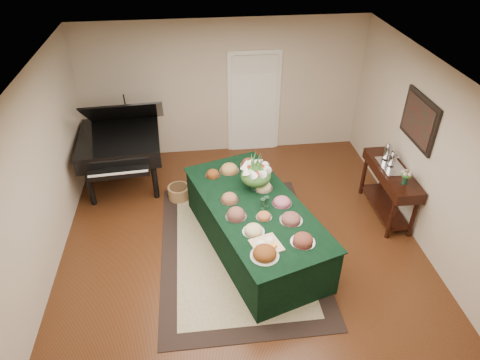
{
  "coord_description": "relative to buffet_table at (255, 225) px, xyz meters",
  "views": [
    {
      "loc": [
        -0.61,
        -4.84,
        4.65
      ],
      "look_at": [
        0.0,
        0.3,
        1.05
      ],
      "focal_mm": 32.0,
      "sensor_mm": 36.0,
      "label": 1
    }
  ],
  "objects": [
    {
      "name": "tea_service",
      "position": [
        2.31,
        0.71,
        0.61
      ],
      "size": [
        0.34,
        0.58,
        0.3
      ],
      "color": "silver",
      "rests_on": "mahogany_sideboard"
    },
    {
      "name": "floral_centerpiece",
      "position": [
        0.07,
        0.42,
        0.68
      ],
      "size": [
        0.48,
        0.48,
        0.48
      ],
      "color": "#13301E",
      "rests_on": "buffet_table"
    },
    {
      "name": "kitchen_doorway",
      "position": [
        0.41,
        2.96,
        0.62
      ],
      "size": [
        1.05,
        0.07,
        2.1
      ],
      "color": "white",
      "rests_on": "ground"
    },
    {
      "name": "area_rug",
      "position": [
        -0.24,
        -0.06,
        -0.39
      ],
      "size": [
        2.37,
        3.32,
        0.01
      ],
      "color": "black",
      "rests_on": "ground"
    },
    {
      "name": "buffet_table",
      "position": [
        0.0,
        0.0,
        0.0
      ],
      "size": [
        2.06,
        3.01,
        0.79
      ],
      "color": "black",
      "rests_on": "ground"
    },
    {
      "name": "ground",
      "position": [
        -0.19,
        -0.01,
        -0.4
      ],
      "size": [
        6.0,
        6.0,
        0.0
      ],
      "primitive_type": "plane",
      "color": "black",
      "rests_on": "ground"
    },
    {
      "name": "food_platters",
      "position": [
        0.02,
        -0.01,
        0.44
      ],
      "size": [
        1.35,
        2.43,
        0.11
      ],
      "color": "silver",
      "rests_on": "buffet_table"
    },
    {
      "name": "wall_painting",
      "position": [
        2.53,
        0.52,
        1.35
      ],
      "size": [
        0.05,
        0.95,
        0.75
      ],
      "color": "black",
      "rests_on": "ground"
    },
    {
      "name": "pink_bouquet",
      "position": [
        2.31,
        0.12,
        0.65
      ],
      "size": [
        0.19,
        0.19,
        0.24
      ],
      "color": "#13301E",
      "rests_on": "mahogany_sideboard"
    },
    {
      "name": "wicker_basket",
      "position": [
        -1.16,
        1.36,
        -0.28
      ],
      "size": [
        0.38,
        0.38,
        0.24
      ],
      "primitive_type": "cylinder",
      "color": "olive",
      "rests_on": "ground"
    },
    {
      "name": "mahogany_sideboard",
      "position": [
        2.31,
        0.52,
        0.3
      ],
      "size": [
        0.45,
        1.42,
        0.89
      ],
      "color": "black",
      "rests_on": "ground"
    },
    {
      "name": "grand_piano",
      "position": [
        -2.13,
        1.99,
        0.47
      ],
      "size": [
        1.6,
        1.79,
        1.73
      ],
      "color": "black",
      "rests_on": "ground"
    },
    {
      "name": "green_goblets",
      "position": [
        0.12,
        -0.08,
        0.48
      ],
      "size": [
        0.14,
        0.12,
        0.18
      ],
      "color": "#13301E",
      "rests_on": "buffet_table"
    },
    {
      "name": "cutting_board",
      "position": [
        0.01,
        -0.85,
        0.43
      ],
      "size": [
        0.45,
        0.45,
        0.1
      ],
      "color": "tan",
      "rests_on": "buffet_table"
    }
  ]
}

